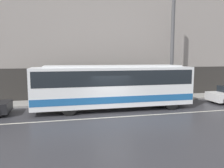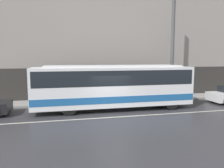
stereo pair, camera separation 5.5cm
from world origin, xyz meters
The scene contains 6 objects.
ground_plane centered at (0.00, 0.00, 0.00)m, with size 60.00×60.00×0.00m, color #333338.
sidewalk centered at (0.00, 5.16, 0.07)m, with size 60.00×2.32×0.14m.
building_facade centered at (0.00, 6.46, 6.20)m, with size 60.00×0.35×12.82m.
lane_stripe centered at (0.00, 0.00, 0.00)m, with size 54.00×0.14×0.01m.
transit_bus centered at (0.47, 2.16, 1.77)m, with size 11.16×2.55×3.13m.
utility_pole_near centered at (6.18, 4.41, 4.29)m, with size 0.31×0.31×8.29m.
Camera 2 is at (-3.12, -12.79, 3.62)m, focal length 35.00 mm.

